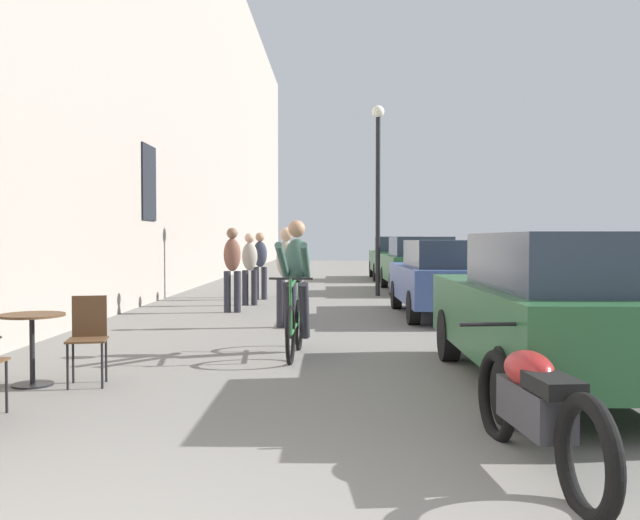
# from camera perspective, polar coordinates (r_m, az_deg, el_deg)

# --- Properties ---
(building_facade_left) EXTENTS (0.54, 68.00, 12.81)m
(building_facade_left) POSITION_cam_1_polar(r_m,az_deg,el_deg) (17.95, -13.91, 17.67)
(building_facade_left) COLOR gray
(building_facade_left) RESTS_ON ground_plane
(cafe_table_mid) EXTENTS (0.64, 0.64, 0.72)m
(cafe_table_mid) POSITION_cam_1_polar(r_m,az_deg,el_deg) (7.45, -22.86, -5.69)
(cafe_table_mid) COLOR black
(cafe_table_mid) RESTS_ON ground_plane
(cafe_chair_mid_toward_wall) EXTENTS (0.45, 0.45, 0.89)m
(cafe_chair_mid_toward_wall) POSITION_cam_1_polar(r_m,az_deg,el_deg) (7.32, -18.75, -5.80)
(cafe_chair_mid_toward_wall) COLOR black
(cafe_chair_mid_toward_wall) RESTS_ON ground_plane
(cyclist_on_bicycle) EXTENTS (0.52, 1.76, 1.74)m
(cyclist_on_bicycle) POSITION_cam_1_polar(r_m,az_deg,el_deg) (8.70, -2.02, -2.59)
(cyclist_on_bicycle) COLOR black
(cyclist_on_bicycle) RESTS_ON ground_plane
(pedestrian_near) EXTENTS (0.38, 0.30, 1.66)m
(pedestrian_near) POSITION_cam_1_polar(r_m,az_deg,el_deg) (11.36, -2.80, -0.94)
(pedestrian_near) COLOR #26262D
(pedestrian_near) RESTS_ON ground_plane
(pedestrian_mid) EXTENTS (0.38, 0.29, 1.69)m
(pedestrian_mid) POSITION_cam_1_polar(r_m,az_deg,el_deg) (13.75, -7.32, -0.40)
(pedestrian_mid) COLOR #26262D
(pedestrian_mid) RESTS_ON ground_plane
(pedestrian_far) EXTENTS (0.38, 0.29, 1.60)m
(pedestrian_far) POSITION_cam_1_polar(r_m,az_deg,el_deg) (15.19, -5.87, -0.39)
(pedestrian_far) COLOR #26262D
(pedestrian_far) RESTS_ON ground_plane
(pedestrian_furthest) EXTENTS (0.35, 0.26, 1.63)m
(pedestrian_furthest) POSITION_cam_1_polar(r_m,az_deg,el_deg) (16.64, -5.02, -0.15)
(pedestrian_furthest) COLOR #26262D
(pedestrian_furthest) RESTS_ON ground_plane
(street_lamp) EXTENTS (0.32, 0.32, 4.90)m
(street_lamp) POSITION_cam_1_polar(r_m,az_deg,el_deg) (17.79, 4.85, 7.04)
(street_lamp) COLOR black
(street_lamp) RESTS_ON ground_plane
(parked_car_nearest) EXTENTS (1.84, 4.30, 1.53)m
(parked_car_nearest) POSITION_cam_1_polar(r_m,az_deg,el_deg) (7.10, 19.30, -3.82)
(parked_car_nearest) COLOR #23512D
(parked_car_nearest) RESTS_ON ground_plane
(parked_car_second) EXTENTS (1.79, 4.10, 1.45)m
(parked_car_second) POSITION_cam_1_polar(r_m,az_deg,el_deg) (13.14, 10.40, -1.40)
(parked_car_second) COLOR #384C84
(parked_car_second) RESTS_ON ground_plane
(parked_car_third) EXTENTS (1.87, 4.32, 1.53)m
(parked_car_third) POSITION_cam_1_polar(r_m,az_deg,el_deg) (19.26, 8.17, -0.27)
(parked_car_third) COLOR #23512D
(parked_car_third) RESTS_ON ground_plane
(parked_car_fourth) EXTENTS (1.86, 4.36, 1.55)m
(parked_car_fourth) POSITION_cam_1_polar(r_m,az_deg,el_deg) (25.04, 6.42, 0.23)
(parked_car_fourth) COLOR #23512D
(parked_car_fourth) RESTS_ON ground_plane
(parked_motorcycle) EXTENTS (0.62, 2.14, 0.92)m
(parked_motorcycle) POSITION_cam_1_polar(r_m,az_deg,el_deg) (4.64, 17.53, -11.57)
(parked_motorcycle) COLOR black
(parked_motorcycle) RESTS_ON ground_plane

